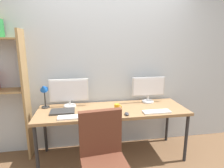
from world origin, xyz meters
TOP-DOWN VIEW (x-y plane):
  - wall_back at (0.00, 1.02)m, footprint 4.48×0.10m
  - desk at (0.00, 0.60)m, footprint 2.08×0.68m
  - monitor_left at (-0.60, 0.81)m, footprint 0.55×0.18m
  - monitor_right at (0.60, 0.81)m, footprint 0.52×0.18m
  - desk_lamp at (-0.94, 0.79)m, footprint 0.11×0.16m
  - keyboard_left at (-0.56, 0.37)m, footprint 0.33×0.13m
  - keyboard_right at (0.56, 0.37)m, footprint 0.37×0.13m
  - computer_mouse at (0.14, 0.35)m, footprint 0.06×0.10m
  - laptop_closed at (-0.69, 0.59)m, footprint 0.32×0.22m
  - coffee_mug at (0.05, 0.53)m, footprint 0.11×0.08m

SIDE VIEW (x-z plane):
  - desk at x=0.00m, z-range 0.32..1.06m
  - keyboard_left at x=-0.56m, z-range 0.74..0.76m
  - keyboard_right at x=0.56m, z-range 0.74..0.76m
  - laptop_closed at x=-0.69m, z-range 0.74..0.76m
  - computer_mouse at x=0.14m, z-range 0.74..0.77m
  - coffee_mug at x=0.05m, z-range 0.74..0.83m
  - monitor_left at x=-0.60m, z-range 0.76..1.16m
  - monitor_right at x=0.60m, z-range 0.76..1.16m
  - desk_lamp at x=-0.94m, z-range 0.80..1.17m
  - wall_back at x=0.00m, z-range 0.00..2.60m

